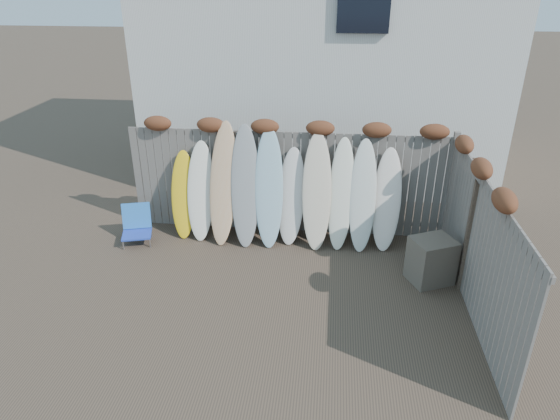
# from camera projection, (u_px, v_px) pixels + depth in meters

# --- Properties ---
(ground) EXTENTS (80.00, 80.00, 0.00)m
(ground) POSITION_uv_depth(u_px,v_px,m) (272.00, 301.00, 7.77)
(ground) COLOR #493A2D
(back_fence) EXTENTS (6.05, 0.28, 2.24)m
(back_fence) POSITION_uv_depth(u_px,v_px,m) (290.00, 174.00, 9.39)
(back_fence) COLOR slate
(back_fence) RESTS_ON ground
(right_fence) EXTENTS (0.28, 4.40, 2.24)m
(right_fence) POSITION_uv_depth(u_px,v_px,m) (479.00, 239.00, 7.21)
(right_fence) COLOR slate
(right_fence) RESTS_ON ground
(house) EXTENTS (8.50, 5.50, 6.33)m
(house) POSITION_uv_depth(u_px,v_px,m) (324.00, 36.00, 12.15)
(house) COLOR silver
(house) RESTS_ON ground
(beach_chair) EXTENTS (0.66, 0.68, 0.70)m
(beach_chair) POSITION_uv_depth(u_px,v_px,m) (137.00, 225.00, 9.38)
(beach_chair) COLOR blue
(beach_chair) RESTS_ON ground
(wooden_crate) EXTENTS (0.82, 0.77, 0.76)m
(wooden_crate) POSITION_uv_depth(u_px,v_px,m) (431.00, 260.00, 8.13)
(wooden_crate) COLOR #50423C
(wooden_crate) RESTS_ON ground
(lattice_panel) EXTENTS (0.28, 1.21, 1.83)m
(lattice_panel) POSITION_uv_depth(u_px,v_px,m) (466.00, 223.00, 8.17)
(lattice_panel) COLOR brown
(lattice_panel) RESTS_ON ground
(surfboard_0) EXTENTS (0.49, 0.61, 1.63)m
(surfboard_0) POSITION_uv_depth(u_px,v_px,m) (183.00, 195.00, 9.43)
(surfboard_0) COLOR yellow
(surfboard_0) RESTS_ON ground
(surfboard_1) EXTENTS (0.51, 0.65, 1.82)m
(surfboard_1) POSITION_uv_depth(u_px,v_px,m) (201.00, 191.00, 9.34)
(surfboard_1) COLOR white
(surfboard_1) RESTS_ON ground
(surfboard_2) EXTENTS (0.58, 0.82, 2.22)m
(surfboard_2) POSITION_uv_depth(u_px,v_px,m) (223.00, 184.00, 9.15)
(surfboard_2) COLOR #ECA585
(surfboard_2) RESTS_ON ground
(surfboard_3) EXTENTS (0.59, 0.82, 2.18)m
(surfboard_3) POSITION_uv_depth(u_px,v_px,m) (245.00, 186.00, 9.09)
(surfboard_3) COLOR gray
(surfboard_3) RESTS_ON ground
(surfboard_4) EXTENTS (0.58, 0.79, 2.13)m
(surfboard_4) POSITION_uv_depth(u_px,v_px,m) (269.00, 188.00, 9.08)
(surfboard_4) COLOR #96BCCD
(surfboard_4) RESTS_ON ground
(surfboard_5) EXTENTS (0.55, 0.67, 1.76)m
(surfboard_5) POSITION_uv_depth(u_px,v_px,m) (291.00, 197.00, 9.20)
(surfboard_5) COLOR white
(surfboard_5) RESTS_ON ground
(surfboard_6) EXTENTS (0.57, 0.76, 2.07)m
(surfboard_6) POSITION_uv_depth(u_px,v_px,m) (317.00, 192.00, 9.00)
(surfboard_6) COLOR beige
(surfboard_6) RESTS_ON ground
(surfboard_7) EXTENTS (0.50, 0.74, 1.98)m
(surfboard_7) POSITION_uv_depth(u_px,v_px,m) (341.00, 194.00, 9.02)
(surfboard_7) COLOR white
(surfboard_7) RESTS_ON ground
(surfboard_8) EXTENTS (0.49, 0.71, 1.98)m
(surfboard_8) POSITION_uv_depth(u_px,v_px,m) (363.00, 196.00, 8.95)
(surfboard_8) COLOR silver
(surfboard_8) RESTS_ON ground
(surfboard_9) EXTENTS (0.55, 0.69, 1.82)m
(surfboard_9) POSITION_uv_depth(u_px,v_px,m) (387.00, 200.00, 8.99)
(surfboard_9) COLOR white
(surfboard_9) RESTS_ON ground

